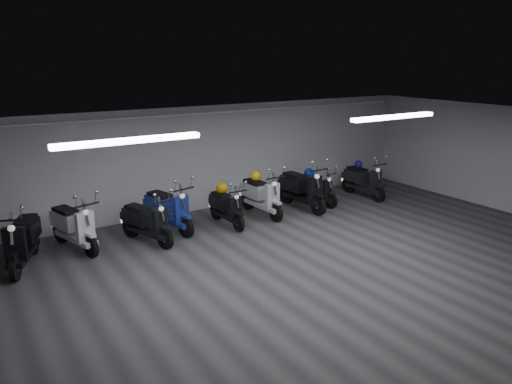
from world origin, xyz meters
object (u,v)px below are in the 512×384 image
scooter_1 (22,232)px  scooter_2 (73,219)px  scooter_4 (168,202)px  helmet_0 (222,188)px  scooter_3 (146,215)px  scooter_7 (302,182)px  helmet_2 (256,176)px  scooter_8 (315,184)px  scooter_6 (261,189)px  helmet_3 (309,173)px  scooter_5 (227,202)px  scooter_9 (364,175)px  helmet_1 (358,164)px

scooter_1 → scooter_2: 1.11m
scooter_4 → helmet_0: 1.38m
scooter_3 → scooter_4: scooter_4 is taller
scooter_7 → helmet_0: scooter_7 is taller
scooter_2 → scooter_4: 2.17m
scooter_2 → helmet_2: scooter_2 is taller
scooter_8 → helmet_2: (-1.80, 0.26, 0.42)m
scooter_7 → scooter_6: bearing=171.9°
helmet_3 → scooter_2: bearing=-179.1°
helmet_3 → scooter_1: bearing=-176.4°
scooter_5 → scooter_7: 2.40m
scooter_1 → helmet_0: scooter_1 is taller
scooter_9 → helmet_3: bearing=167.2°
scooter_3 → scooter_9: scooter_9 is taller
helmet_1 → helmet_3: helmet_1 is taller
scooter_1 → scooter_7: size_ratio=0.97×
scooter_2 → helmet_0: size_ratio=6.46×
scooter_2 → scooter_9: size_ratio=1.04×
scooter_1 → scooter_9: 9.23m
scooter_3 → helmet_1: scooter_3 is taller
scooter_9 → scooter_8: bearing=173.8°
scooter_4 → scooter_8: size_ratio=1.20×
scooter_2 → scooter_6: (4.69, -0.11, 0.01)m
scooter_5 → helmet_1: (4.63, 0.32, 0.34)m
scooter_8 → scooter_2: bearing=163.4°
scooter_2 → scooter_6: size_ratio=0.99×
scooter_8 → helmet_0: 2.96m
scooter_8 → helmet_0: size_ratio=5.45×
scooter_7 → scooter_9: 2.25m
scooter_4 → helmet_0: scooter_4 is taller
scooter_3 → scooter_5: scooter_3 is taller
scooter_2 → scooter_8: 6.48m
helmet_0 → scooter_9: bearing=-2.0°
scooter_4 → helmet_0: bearing=-20.5°
scooter_1 → scooter_7: bearing=23.0°
helmet_1 → scooter_6: bearing=-178.3°
scooter_2 → helmet_1: bearing=-16.4°
scooter_1 → scooter_2: (1.05, 0.36, -0.02)m
scooter_9 → scooter_6: bearing=176.4°
scooter_1 → helmet_3: 7.48m
scooter_5 → scooter_2: bearing=172.9°
scooter_6 → helmet_3: 1.75m
scooter_3 → scooter_1: bearing=158.3°
scooter_5 → scooter_8: 2.94m
helmet_1 → helmet_3: 1.76m
helmet_0 → helmet_1: (4.64, 0.09, 0.05)m
scooter_6 → scooter_2: bearing=175.7°
scooter_4 → scooter_7: 3.77m
scooter_5 → scooter_6: size_ratio=0.86×
scooter_4 → scooter_6: (2.52, -0.16, -0.00)m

